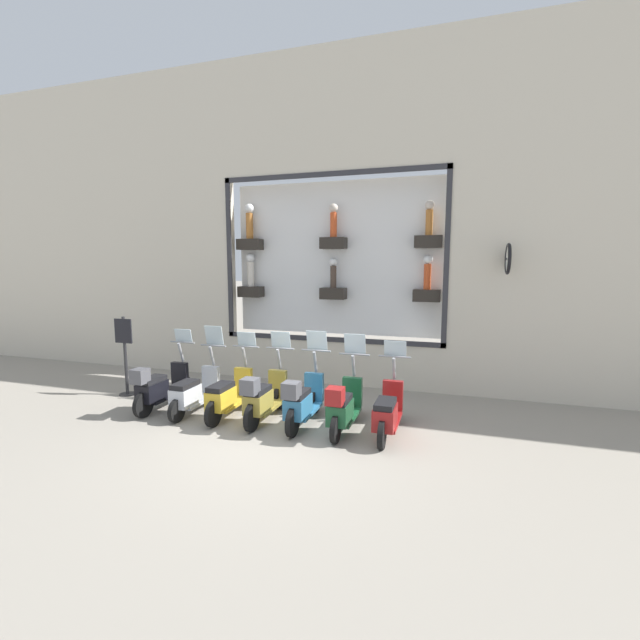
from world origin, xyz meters
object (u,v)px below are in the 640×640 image
Objects in this scene: scooter_green_1 at (343,407)px; scooter_olive_3 at (263,397)px; scooter_teal_2 at (302,401)px; shop_sign_post at (125,353)px; scooter_black_6 at (159,387)px; scooter_silver_5 at (194,392)px; scooter_red_0 at (387,412)px; scooter_yellow_4 at (228,395)px.

scooter_green_1 is 1.56m from scooter_olive_3.
shop_sign_post is (0.61, 4.49, 0.50)m from scooter_teal_2.
scooter_green_1 is 0.99× the size of scooter_teal_2.
scooter_green_1 is at bearing -90.06° from scooter_black_6.
scooter_teal_2 reaches higher than scooter_silver_5.
scooter_silver_5 is at bearing 89.98° from scooter_red_0.
scooter_silver_5 is (0.06, 1.56, -0.06)m from scooter_olive_3.
scooter_silver_5 reaches higher than scooter_green_1.
scooter_yellow_4 is (0.06, 1.56, -0.05)m from scooter_teal_2.
scooter_olive_3 is 1.01× the size of scooter_silver_5.
scooter_yellow_4 is 0.78m from scooter_silver_5.
scooter_teal_2 is 1.00× the size of scooter_black_6.
scooter_teal_2 is at bearing -91.33° from scooter_silver_5.
shop_sign_post is (0.61, 1.37, 0.51)m from scooter_black_6.
scooter_black_6 is at bearing 89.94° from scooter_green_1.
scooter_red_0 is 1.56m from scooter_teal_2.
shop_sign_post reaches higher than scooter_olive_3.
scooter_green_1 is 1.00× the size of scooter_black_6.
scooter_green_1 is at bearing -90.63° from scooter_teal_2.
scooter_teal_2 reaches higher than scooter_yellow_4.
scooter_silver_5 reaches higher than scooter_black_6.
scooter_green_1 reaches higher than scooter_yellow_4.
scooter_teal_2 is 1.00× the size of scooter_olive_3.
scooter_teal_2 reaches higher than scooter_red_0.
shop_sign_post is at bearing 66.01° from scooter_black_6.
shop_sign_post is (0.55, 2.15, 0.56)m from scooter_silver_5.
scooter_olive_3 is 3.80m from shop_sign_post.
shop_sign_post reaches higher than scooter_yellow_4.
scooter_olive_3 is 0.78m from scooter_yellow_4.
scooter_red_0 is 1.00× the size of scooter_silver_5.
scooter_yellow_4 is at bearing 88.44° from scooter_green_1.
scooter_black_6 is at bearing 92.19° from scooter_yellow_4.
scooter_green_1 is at bearing -91.16° from scooter_silver_5.
scooter_red_0 is 0.99× the size of scooter_olive_3.
scooter_red_0 is at bearing -95.23° from shop_sign_post.
scooter_green_1 is 5.33m from shop_sign_post.
scooter_black_6 is (-0.06, 1.56, 0.05)m from scooter_yellow_4.
scooter_yellow_4 reaches higher than scooter_black_6.
scooter_teal_2 is 1.00× the size of shop_sign_post.
scooter_teal_2 is 3.12m from scooter_black_6.
scooter_teal_2 is at bearing 89.37° from scooter_green_1.
scooter_olive_3 is 1.56m from scooter_silver_5.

